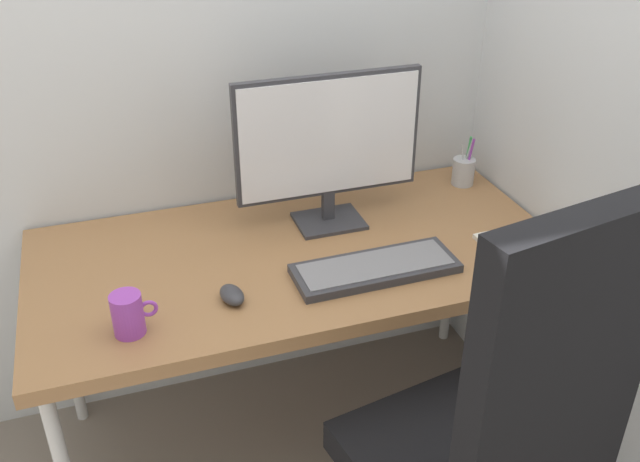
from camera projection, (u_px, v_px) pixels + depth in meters
ground_plane at (301, 434)px, 2.42m from camera, size 8.00×8.00×0.00m
wall_side_right at (620, 17)px, 1.77m from camera, size 0.04×2.21×2.80m
desk at (298, 265)px, 2.07m from camera, size 1.53×0.76×0.74m
office_chair at (495, 441)px, 1.57m from camera, size 0.64×0.63×1.26m
monitor at (329, 143)px, 2.07m from camera, size 0.57×0.16×0.47m
keyboard at (375, 268)px, 1.94m from camera, size 0.46×0.17×0.03m
mouse at (232, 295)px, 1.82m from camera, size 0.07×0.10×0.04m
pen_holder at (464, 171)px, 2.41m from camera, size 0.08×0.08×0.17m
notebook at (512, 245)px, 2.06m from camera, size 0.17×0.18×0.01m
coffee_mug at (128, 314)px, 1.69m from camera, size 0.11×0.08×0.11m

